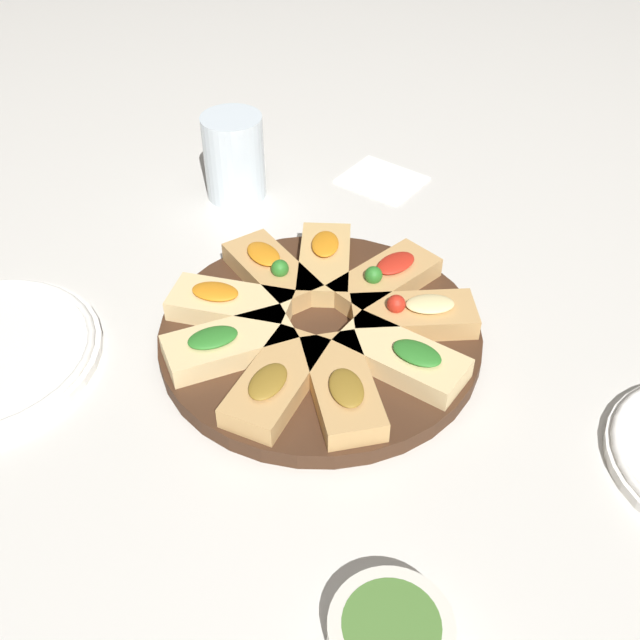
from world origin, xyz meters
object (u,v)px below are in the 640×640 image
serving_board (320,335)px  water_glass (234,157)px  dipping_bowl (391,632)px  napkin_stack (382,179)px

serving_board → water_glass: size_ratio=2.99×
water_glass → dipping_bowl: bearing=134.2°
serving_board → napkin_stack: 0.33m
water_glass → napkin_stack: bearing=-140.1°
serving_board → water_glass: bearing=-39.6°
water_glass → dipping_bowl: 0.62m
serving_board → napkin_stack: (0.08, -0.32, -0.01)m
water_glass → napkin_stack: water_glass is taller
water_glass → dipping_bowl: size_ratio=1.22×
napkin_stack → dipping_bowl: size_ratio=1.13×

